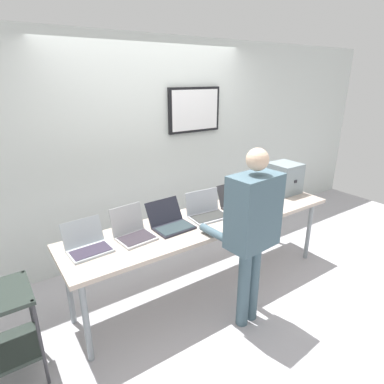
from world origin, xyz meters
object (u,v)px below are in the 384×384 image
Objects in this scene: laptop_station_0 at (87,244)px; laptop_station_1 at (133,231)px; laptop_station_4 at (236,203)px; laptop_station_5 at (261,195)px; laptop_station_3 at (206,211)px; equipment_box at (284,178)px; person at (252,224)px; workbench at (208,223)px; laptop_station_2 at (170,222)px.

laptop_station_0 is 1.03× the size of laptop_station_1.
laptop_station_4 reaches higher than laptop_station_5.
laptop_station_1 is at bearing -179.63° from laptop_station_5.
laptop_station_3 reaches higher than laptop_station_4.
laptop_station_0 is at bearing -179.26° from equipment_box.
person is (-0.04, -0.68, 0.13)m from laptop_station_3.
laptop_station_2 is (-0.41, 0.06, 0.11)m from workbench.
laptop_station_0 is at bearing -179.97° from laptop_station_5.
equipment_box is at bearing 2.19° from laptop_station_3.
laptop_station_3 is 0.24× the size of person.
equipment_box is 1.65m from laptop_station_2.
laptop_station_3 is 0.41m from laptop_station_4.
workbench is 0.43m from laptop_station_2.
laptop_station_2 is at bearing -178.36° from equipment_box.
equipment_box is 1.22m from laptop_station_3.
laptop_station_2 is at bearing 171.96° from workbench.
laptop_station_3 reaches higher than workbench.
laptop_station_2 is (0.38, -0.01, -0.01)m from laptop_station_1.
laptop_station_3 is (0.02, 0.06, 0.11)m from workbench.
person is at bearing -60.04° from laptop_station_2.
laptop_station_3 is 1.07× the size of laptop_station_5.
laptop_station_5 reaches higher than laptop_station_2.
laptop_station_0 is 1.21m from laptop_station_3.
laptop_station_1 is 0.85× the size of laptop_station_3.
laptop_station_5 is at bearing 2.51° from laptop_station_4.
workbench is at bearing -8.04° from laptop_station_2.
laptop_station_3 is (0.43, 0.00, 0.00)m from laptop_station_2.
laptop_station_2 is 0.23× the size of person.
laptop_station_4 is (0.41, -0.00, -0.00)m from laptop_station_3.
laptop_station_5 is at bearing 0.03° from laptop_station_0.
equipment_box reaches higher than laptop_station_5.
laptop_station_0 is 1.62m from laptop_station_4.
laptop_station_0 is (-2.43, -0.03, -0.13)m from equipment_box.
laptop_station_3 is at bearing 70.89° from workbench.
workbench is 0.80m from laptop_station_1.
laptop_station_1 reaches higher than laptop_station_3.
laptop_station_3 is at bearing -177.81° from equipment_box.
laptop_station_4 is (1.62, -0.02, 0.00)m from laptop_station_0.
person reaches higher than workbench.
laptop_station_4 is (0.84, -0.00, 0.00)m from laptop_station_2.
laptop_station_0 is (-1.19, 0.07, 0.11)m from workbench.
person is at bearing -30.64° from laptop_station_0.
equipment_box is at bearing 3.34° from laptop_station_4.
equipment_box reaches higher than laptop_station_2.
person is (-1.26, -0.73, 0.01)m from equipment_box.
laptop_station_4 is at bearing -177.49° from laptop_station_5.
equipment_box is 0.22× the size of person.
equipment_box is at bearing 4.85° from workbench.
person is at bearing -149.97° from equipment_box.
laptop_station_4 reaches higher than laptop_station_0.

